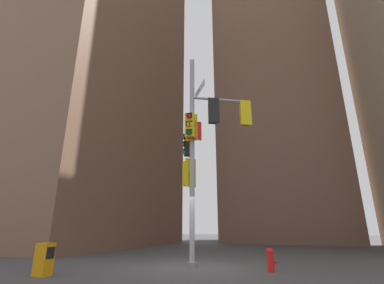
% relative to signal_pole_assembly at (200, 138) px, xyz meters
% --- Properties ---
extents(ground, '(120.00, 120.00, 0.00)m').
position_rel_signal_pole_assembly_xyz_m(ground, '(-0.26, -0.25, -4.94)').
color(ground, '#474749').
extents(building_tower_left, '(15.93, 15.93, 44.46)m').
position_rel_signal_pole_assembly_xyz_m(building_tower_left, '(-15.45, 7.98, 17.29)').
color(building_tower_left, brown).
rests_on(building_tower_left, ground).
extents(building_mid_block, '(12.18, 12.18, 40.43)m').
position_rel_signal_pole_assembly_xyz_m(building_mid_block, '(2.31, 21.89, 15.28)').
color(building_mid_block, brown).
rests_on(building_mid_block, ground).
extents(signal_pole_assembly, '(3.31, 2.16, 8.59)m').
position_rel_signal_pole_assembly_xyz_m(signal_pole_assembly, '(0.00, 0.00, 0.00)').
color(signal_pole_assembly, '#9EA0A3').
rests_on(signal_pole_assembly, ground).
extents(fire_hydrant, '(0.33, 0.23, 0.73)m').
position_rel_signal_pole_assembly_xyz_m(fire_hydrant, '(2.50, -0.41, -4.56)').
color(fire_hydrant, red).
rests_on(fire_hydrant, ground).
extents(newspaper_box, '(0.45, 0.36, 0.92)m').
position_rel_signal_pole_assembly_xyz_m(newspaper_box, '(-3.68, -3.62, -4.48)').
color(newspaper_box, orange).
rests_on(newspaper_box, ground).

